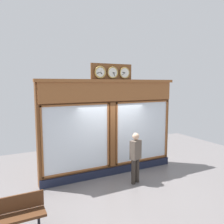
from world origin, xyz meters
The scene contains 4 objects.
ground_plane centered at (0.00, 2.80, 0.00)m, with size 14.00×14.00×0.00m, color slate.
shop_facade centered at (0.00, -0.12, 1.73)m, with size 5.17×0.42×3.94m.
pedestrian centered at (-0.38, 0.95, 0.93)m, with size 0.41×0.32×1.69m.
street_bench centered at (3.42, 2.02, 0.52)m, with size 1.40×0.40×0.87m.
Camera 1 is at (3.53, 6.97, 3.27)m, focal length 36.19 mm.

